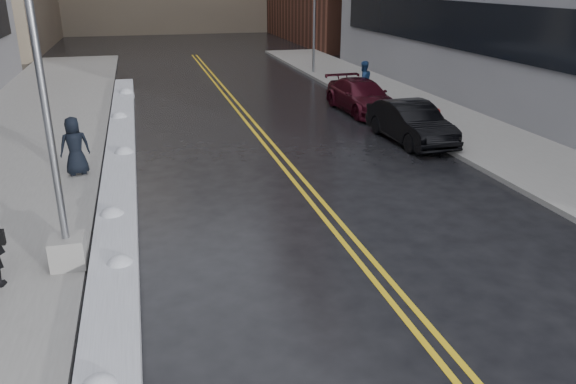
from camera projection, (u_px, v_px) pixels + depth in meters
ground at (256, 302)px, 10.04m from camera, size 160.00×160.00×0.00m
sidewalk_west at (13, 159)px, 17.68m from camera, size 5.50×50.00×0.15m
sidewalk_east at (459, 128)px, 21.43m from camera, size 4.00×50.00×0.15m
lane_line_left at (264, 143)px, 19.63m from camera, size 0.12×50.00×0.01m
lane_line_right at (272, 143)px, 19.70m from camera, size 0.12×50.00×0.01m
snow_ridge at (120, 167)px, 16.62m from camera, size 0.90×30.00×0.34m
lamppost at (52, 149)px, 10.16m from camera, size 0.65×0.65×7.62m
fire_hydrant at (436, 117)px, 21.02m from camera, size 0.26×0.26×0.73m
traffic_signal at (314, 15)px, 32.53m from camera, size 0.16×0.20×6.00m
pedestrian_c at (75, 146)px, 15.83m from camera, size 0.92×0.71×1.67m
pedestrian_east at (363, 81)px, 25.52m from camera, size 1.00×0.85×1.78m
car_black at (411, 122)px, 19.58m from camera, size 1.69×4.34×1.41m
car_maroon at (361, 96)px, 24.06m from camera, size 2.13×4.76×1.36m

